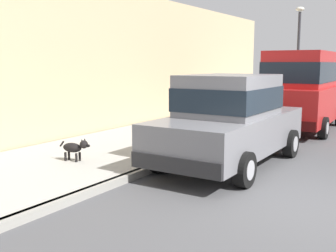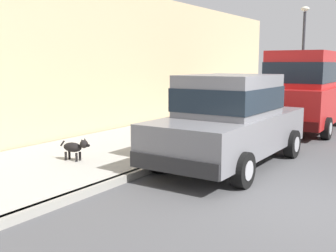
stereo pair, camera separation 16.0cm
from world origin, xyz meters
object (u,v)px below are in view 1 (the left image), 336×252
car_grey_sedan (230,119)px  street_lamp (298,46)px  car_red_van (303,87)px  dog_black (75,147)px

car_grey_sedan → street_lamp: bearing=97.7°
car_grey_sedan → car_red_van: car_red_van is taller
car_red_van → dog_black: (-2.66, -7.66, -0.97)m
car_red_van → street_lamp: size_ratio=1.12×
dog_black → street_lamp: street_lamp is taller
street_lamp → dog_black: bearing=-95.5°
car_red_van → street_lamp: 5.17m
car_grey_sedan → car_red_van: (0.06, 5.71, 0.41)m
car_red_van → street_lamp: bearing=107.4°
dog_black → car_grey_sedan: bearing=36.9°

